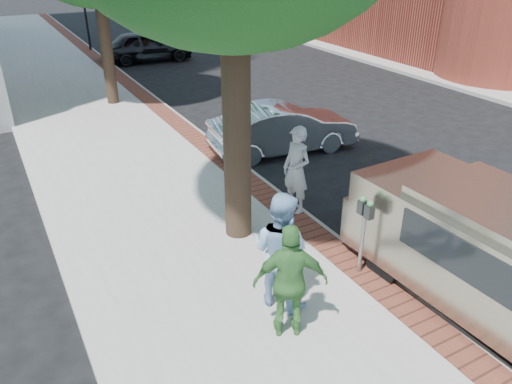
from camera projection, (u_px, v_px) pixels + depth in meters
ground at (317, 279)px, 8.93m from camera, size 120.00×120.00×0.00m
sidewalk at (115, 145)px, 14.49m from camera, size 5.00×60.00×0.15m
brick_strip at (186, 130)px, 15.40m from camera, size 0.60×60.00×0.01m
curb at (197, 131)px, 15.58m from camera, size 0.10×60.00×0.15m
sidewalk_far at (487, 78)px, 21.37m from camera, size 5.00×60.00×0.15m
signal_near at (85, 8)px, 25.44m from camera, size 0.70×0.15×3.80m
parking_meter at (364, 221)px, 8.40m from camera, size 0.12×0.32×1.47m
person_gray at (296, 170)px, 10.48m from camera, size 0.58×0.77×1.90m
person_officer at (280, 250)px, 7.74m from camera, size 1.12×1.20×1.97m
person_green at (290, 282)px, 7.12m from camera, size 1.17×0.88×1.84m
sedan_silver at (283, 128)px, 13.98m from camera, size 4.28×1.89×1.37m
bg_car at (147, 46)px, 24.26m from camera, size 4.49×2.17×1.48m
van at (502, 256)px, 7.67m from camera, size 2.24×5.45×1.98m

